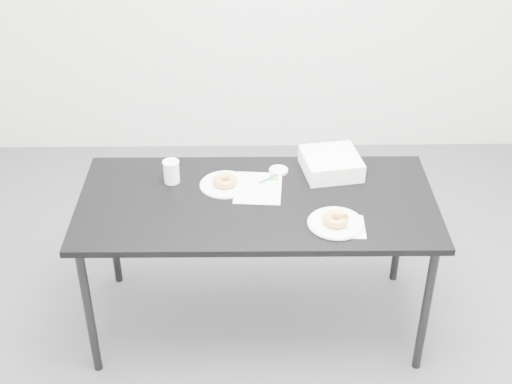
{
  "coord_description": "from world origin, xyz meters",
  "views": [
    {
      "loc": [
        -0.03,
        -2.75,
        2.7
      ],
      "look_at": [
        0.01,
        0.02,
        0.88
      ],
      "focal_mm": 50.0,
      "sensor_mm": 36.0,
      "label": 1
    }
  ],
  "objects_px": {
    "donut_near": "(336,219)",
    "pen": "(270,178)",
    "donut_far": "(225,181)",
    "plate_far": "(225,185)",
    "coffee_cup": "(171,172)",
    "table": "(257,210)",
    "bakery_box": "(331,164)",
    "plate_near": "(336,223)",
    "scorecard": "(258,188)"
  },
  "relations": [
    {
      "from": "plate_far",
      "to": "donut_far",
      "type": "distance_m",
      "value": 0.02
    },
    {
      "from": "scorecard",
      "to": "bakery_box",
      "type": "height_order",
      "value": "bakery_box"
    },
    {
      "from": "donut_near",
      "to": "donut_far",
      "type": "xyz_separation_m",
      "value": [
        -0.51,
        0.34,
        -0.0
      ]
    },
    {
      "from": "plate_near",
      "to": "plate_far",
      "type": "height_order",
      "value": "plate_near"
    },
    {
      "from": "plate_near",
      "to": "pen",
      "type": "bearing_deg",
      "value": 126.55
    },
    {
      "from": "scorecard",
      "to": "donut_far",
      "type": "bearing_deg",
      "value": 174.53
    },
    {
      "from": "donut_far",
      "to": "table",
      "type": "bearing_deg",
      "value": -39.68
    },
    {
      "from": "scorecard",
      "to": "donut_far",
      "type": "relative_size",
      "value": 2.44
    },
    {
      "from": "pen",
      "to": "plate_far",
      "type": "height_order",
      "value": "pen"
    },
    {
      "from": "donut_far",
      "to": "coffee_cup",
      "type": "bearing_deg",
      "value": 171.91
    },
    {
      "from": "coffee_cup",
      "to": "table",
      "type": "bearing_deg",
      "value": -21.59
    },
    {
      "from": "donut_far",
      "to": "scorecard",
      "type": "bearing_deg",
      "value": -9.91
    },
    {
      "from": "plate_far",
      "to": "bakery_box",
      "type": "xyz_separation_m",
      "value": [
        0.54,
        0.12,
        0.04
      ]
    },
    {
      "from": "pen",
      "to": "plate_far",
      "type": "relative_size",
      "value": 0.53
    },
    {
      "from": "plate_near",
      "to": "donut_near",
      "type": "relative_size",
      "value": 2.13
    },
    {
      "from": "plate_far",
      "to": "bakery_box",
      "type": "bearing_deg",
      "value": 13.03
    },
    {
      "from": "scorecard",
      "to": "donut_near",
      "type": "relative_size",
      "value": 2.38
    },
    {
      "from": "plate_near",
      "to": "bakery_box",
      "type": "bearing_deg",
      "value": 87.12
    },
    {
      "from": "bakery_box",
      "to": "donut_near",
      "type": "bearing_deg",
      "value": -102.63
    },
    {
      "from": "scorecard",
      "to": "bakery_box",
      "type": "relative_size",
      "value": 1.04
    },
    {
      "from": "donut_near",
      "to": "plate_far",
      "type": "height_order",
      "value": "donut_near"
    },
    {
      "from": "pen",
      "to": "table",
      "type": "bearing_deg",
      "value": -149.31
    },
    {
      "from": "bakery_box",
      "to": "coffee_cup",
      "type": "bearing_deg",
      "value": 176.39
    },
    {
      "from": "table",
      "to": "coffee_cup",
      "type": "xyz_separation_m",
      "value": [
        -0.42,
        0.17,
        0.12
      ]
    },
    {
      "from": "plate_near",
      "to": "donut_far",
      "type": "relative_size",
      "value": 2.18
    },
    {
      "from": "table",
      "to": "pen",
      "type": "height_order",
      "value": "pen"
    },
    {
      "from": "donut_near",
      "to": "pen",
      "type": "bearing_deg",
      "value": 126.55
    },
    {
      "from": "coffee_cup",
      "to": "bakery_box",
      "type": "height_order",
      "value": "coffee_cup"
    },
    {
      "from": "donut_near",
      "to": "bakery_box",
      "type": "xyz_separation_m",
      "value": [
        0.02,
        0.46,
        0.02
      ]
    },
    {
      "from": "donut_near",
      "to": "bakery_box",
      "type": "relative_size",
      "value": 0.44
    },
    {
      "from": "scorecard",
      "to": "pen",
      "type": "xyz_separation_m",
      "value": [
        0.06,
        0.08,
        0.01
      ]
    },
    {
      "from": "donut_far",
      "to": "plate_far",
      "type": "bearing_deg",
      "value": 0.0
    },
    {
      "from": "coffee_cup",
      "to": "bakery_box",
      "type": "relative_size",
      "value": 0.42
    },
    {
      "from": "table",
      "to": "bakery_box",
      "type": "distance_m",
      "value": 0.47
    },
    {
      "from": "pen",
      "to": "bakery_box",
      "type": "relative_size",
      "value": 0.48
    },
    {
      "from": "table",
      "to": "donut_far",
      "type": "distance_m",
      "value": 0.22
    },
    {
      "from": "table",
      "to": "donut_far",
      "type": "relative_size",
      "value": 14.61
    },
    {
      "from": "coffee_cup",
      "to": "plate_far",
      "type": "bearing_deg",
      "value": -8.09
    },
    {
      "from": "donut_far",
      "to": "coffee_cup",
      "type": "distance_m",
      "value": 0.27
    },
    {
      "from": "donut_near",
      "to": "donut_far",
      "type": "bearing_deg",
      "value": 146.55
    },
    {
      "from": "pen",
      "to": "donut_near",
      "type": "height_order",
      "value": "donut_near"
    },
    {
      "from": "table",
      "to": "coffee_cup",
      "type": "distance_m",
      "value": 0.47
    },
    {
      "from": "pen",
      "to": "donut_near",
      "type": "distance_m",
      "value": 0.49
    },
    {
      "from": "pen",
      "to": "donut_far",
      "type": "relative_size",
      "value": 1.13
    },
    {
      "from": "scorecard",
      "to": "donut_far",
      "type": "xyz_separation_m",
      "value": [
        -0.16,
        0.03,
        0.03
      ]
    },
    {
      "from": "plate_far",
      "to": "pen",
      "type": "bearing_deg",
      "value": 12.88
    },
    {
      "from": "pen",
      "to": "bakery_box",
      "type": "height_order",
      "value": "bakery_box"
    },
    {
      "from": "plate_far",
      "to": "coffee_cup",
      "type": "bearing_deg",
      "value": 171.91
    },
    {
      "from": "scorecard",
      "to": "donut_near",
      "type": "height_order",
      "value": "donut_near"
    },
    {
      "from": "table",
      "to": "plate_far",
      "type": "height_order",
      "value": "plate_far"
    }
  ]
}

